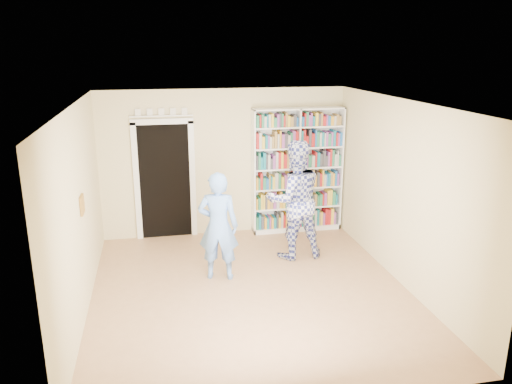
{
  "coord_description": "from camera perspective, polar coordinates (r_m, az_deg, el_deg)",
  "views": [
    {
      "loc": [
        -1.25,
        -6.41,
        3.4
      ],
      "look_at": [
        0.26,
        0.9,
        1.23
      ],
      "focal_mm": 35.0,
      "sensor_mm": 36.0,
      "label": 1
    }
  ],
  "objects": [
    {
      "name": "floor",
      "position": [
        7.36,
        -0.6,
        -11.29
      ],
      "size": [
        5.0,
        5.0,
        0.0
      ],
      "primitive_type": "plane",
      "color": "#A4744F",
      "rests_on": "ground"
    },
    {
      "name": "wall_left",
      "position": [
        6.8,
        -19.58,
        -2.29
      ],
      "size": [
        0.0,
        5.0,
        5.0
      ],
      "primitive_type": "plane",
      "rotation": [
        1.57,
        0.0,
        1.57
      ],
      "color": "beige",
      "rests_on": "floor"
    },
    {
      "name": "wall_art",
      "position": [
        6.98,
        -19.25,
        -1.38
      ],
      "size": [
        0.03,
        0.25,
        0.25
      ],
      "primitive_type": "cube",
      "color": "brown",
      "rests_on": "wall_left"
    },
    {
      "name": "wall_back",
      "position": [
        9.23,
        -3.61,
        3.36
      ],
      "size": [
        4.5,
        0.0,
        4.5
      ],
      "primitive_type": "plane",
      "rotation": [
        1.57,
        0.0,
        0.0
      ],
      "color": "beige",
      "rests_on": "floor"
    },
    {
      "name": "ceiling",
      "position": [
        6.57,
        -0.67,
        10.09
      ],
      "size": [
        5.0,
        5.0,
        0.0
      ],
      "primitive_type": "plane",
      "rotation": [
        3.14,
        0.0,
        0.0
      ],
      "color": "white",
      "rests_on": "wall_back"
    },
    {
      "name": "doorway",
      "position": [
        9.16,
        -10.4,
        1.93
      ],
      "size": [
        1.1,
        0.08,
        2.43
      ],
      "color": "black",
      "rests_on": "floor"
    },
    {
      "name": "man_blue",
      "position": [
        7.48,
        -4.33,
        -3.92
      ],
      "size": [
        0.69,
        0.54,
        1.67
      ],
      "primitive_type": "imported",
      "rotation": [
        0.0,
        0.0,
        2.89
      ],
      "color": "#6897E7",
      "rests_on": "floor"
    },
    {
      "name": "bookshelf",
      "position": [
        9.4,
        4.72,
        2.53
      ],
      "size": [
        1.71,
        0.32,
        2.34
      ],
      "rotation": [
        0.0,
        0.0,
        -0.32
      ],
      "color": "white",
      "rests_on": "floor"
    },
    {
      "name": "man_plaid",
      "position": [
        8.2,
        4.41,
        -0.91
      ],
      "size": [
        0.99,
        0.79,
        1.98
      ],
      "primitive_type": "imported",
      "rotation": [
        0.0,
        0.0,
        3.18
      ],
      "color": "navy",
      "rests_on": "floor"
    },
    {
      "name": "wall_right",
      "position": [
        7.58,
        16.3,
        -0.13
      ],
      "size": [
        0.0,
        5.0,
        5.0
      ],
      "primitive_type": "plane",
      "rotation": [
        1.57,
        0.0,
        -1.57
      ],
      "color": "beige",
      "rests_on": "floor"
    },
    {
      "name": "paper_sheet",
      "position": [
        7.99,
        5.51,
        -0.53
      ],
      "size": [
        0.23,
        0.06,
        0.33
      ],
      "primitive_type": "cube",
      "rotation": [
        0.0,
        0.0,
        0.23
      ],
      "color": "white",
      "rests_on": "man_plaid"
    }
  ]
}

